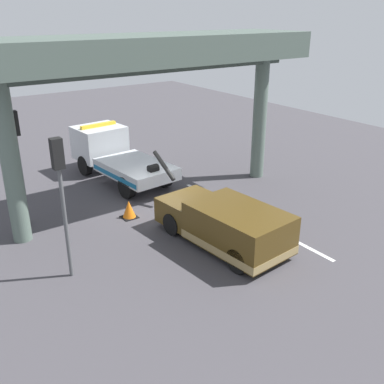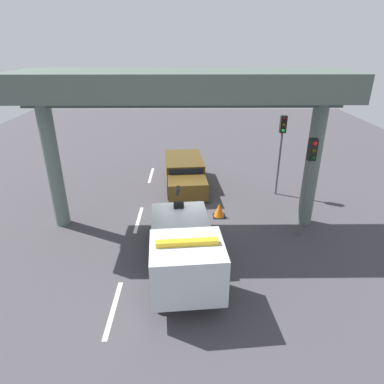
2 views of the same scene
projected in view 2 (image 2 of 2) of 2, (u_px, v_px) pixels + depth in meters
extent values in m
cube|color=#423F44|center=(184.00, 220.00, 16.33)|extent=(60.00, 40.00, 0.10)
cube|color=silver|center=(151.00, 175.00, 21.75)|extent=(2.60, 0.16, 0.01)
cube|color=silver|center=(139.00, 220.00, 16.29)|extent=(2.60, 0.16, 0.01)
cube|color=silver|center=(113.00, 309.00, 10.82)|extent=(2.60, 0.16, 0.01)
cube|color=silver|center=(181.00, 228.00, 13.71)|extent=(4.03, 2.72, 0.55)
cube|color=silver|center=(187.00, 267.00, 10.46)|extent=(2.24, 2.47, 1.65)
cube|color=black|center=(189.00, 269.00, 9.76)|extent=(0.25, 2.21, 0.66)
cube|color=#196B9E|center=(209.00, 229.00, 13.85)|extent=(3.64, 0.33, 0.20)
cylinder|color=black|center=(178.00, 191.00, 15.40)|extent=(1.42, 0.30, 1.07)
cylinder|color=black|center=(179.00, 205.00, 14.80)|extent=(0.40, 0.48, 0.36)
cube|color=yellow|center=(187.00, 242.00, 10.09)|extent=(0.40, 1.93, 0.16)
cylinder|color=black|center=(218.00, 285.00, 11.14)|extent=(1.02, 0.40, 1.00)
cylinder|color=black|center=(156.00, 289.00, 10.96)|extent=(1.02, 0.40, 1.00)
cylinder|color=black|center=(203.00, 227.00, 14.67)|extent=(1.02, 0.40, 1.00)
cylinder|color=black|center=(156.00, 229.00, 14.49)|extent=(1.02, 0.40, 1.00)
cube|color=#4C3814|center=(184.00, 168.00, 20.38)|extent=(3.63, 2.49, 1.35)
cube|color=#4C3814|center=(187.00, 188.00, 18.11)|extent=(1.90, 2.25, 0.95)
cube|color=black|center=(186.00, 174.00, 18.67)|extent=(0.22, 1.93, 0.59)
cube|color=#9E8451|center=(184.00, 176.00, 20.58)|extent=(3.65, 2.50, 0.28)
cylinder|color=black|center=(204.00, 191.00, 18.45)|extent=(0.86, 0.35, 0.84)
cylinder|color=black|center=(170.00, 192.00, 18.28)|extent=(0.86, 0.35, 0.84)
cylinder|color=black|center=(198.00, 170.00, 21.53)|extent=(0.86, 0.35, 0.84)
cylinder|color=black|center=(168.00, 171.00, 21.36)|extent=(0.86, 0.35, 0.84)
cylinder|color=#596B60|center=(312.00, 165.00, 14.87)|extent=(0.66, 0.66, 5.87)
cylinder|color=#596B60|center=(53.00, 166.00, 14.76)|extent=(0.66, 0.66, 5.87)
cube|color=#4B5B52|center=(182.00, 85.00, 13.39)|extent=(3.60, 13.62, 1.07)
cube|color=#3E4A43|center=(183.00, 103.00, 13.68)|extent=(0.50, 13.22, 0.36)
cylinder|color=#515456|center=(279.00, 164.00, 18.35)|extent=(0.12, 0.12, 3.58)
cube|color=black|center=(283.00, 124.00, 17.43)|extent=(0.28, 0.32, 0.90)
sphere|color=#360605|center=(285.00, 119.00, 17.16)|extent=(0.18, 0.18, 0.18)
sphere|color=#3A2D06|center=(284.00, 125.00, 17.29)|extent=(0.18, 0.18, 0.18)
sphere|color=green|center=(283.00, 131.00, 17.41)|extent=(0.18, 0.18, 0.18)
cylinder|color=#515456|center=(305.00, 199.00, 14.26)|extent=(0.12, 0.12, 3.57)
cube|color=black|center=(312.00, 150.00, 13.34)|extent=(0.28, 0.32, 0.90)
sphere|color=red|center=(315.00, 143.00, 13.07)|extent=(0.18, 0.18, 0.18)
sphere|color=#3A2D06|center=(314.00, 151.00, 13.19)|extent=(0.18, 0.18, 0.18)
sphere|color=black|center=(313.00, 158.00, 13.31)|extent=(0.18, 0.18, 0.18)
cone|color=orange|center=(219.00, 210.00, 16.44)|extent=(0.55, 0.55, 0.72)
cube|color=black|center=(219.00, 216.00, 16.58)|extent=(0.61, 0.61, 0.03)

